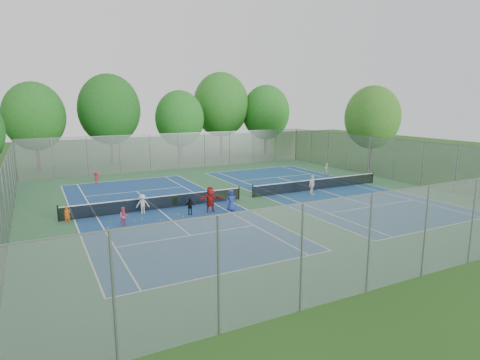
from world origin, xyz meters
The scene contains 38 objects.
ground centered at (0.00, 0.00, 0.00)m, with size 120.00×120.00×0.00m, color #224D18.
court_pad centered at (0.00, 0.00, 0.01)m, with size 32.00×32.00×0.01m, color #30653D.
court_left centered at (-7.00, 0.00, 0.02)m, with size 10.97×23.77×0.01m, color navy.
court_right centered at (7.00, 0.00, 0.02)m, with size 10.97×23.77×0.01m, color navy.
net_left centered at (-7.00, 0.00, 0.46)m, with size 12.87×0.10×0.91m, color black.
net_right centered at (7.00, 0.00, 0.46)m, with size 12.87×0.10×0.91m, color black.
fence_north centered at (0.00, 16.00, 2.00)m, with size 32.00×0.10×4.00m, color gray.
fence_south centered at (0.00, -16.00, 2.00)m, with size 32.00×0.10×4.00m, color gray.
fence_west centered at (-16.00, 0.00, 2.00)m, with size 32.00×0.10×4.00m, color gray.
fence_east centered at (16.00, 0.00, 2.00)m, with size 32.00×0.10×4.00m, color gray.
tree_nw centered at (-14.00, 22.00, 5.89)m, with size 6.40×6.40×9.58m.
tree_nl centered at (-6.00, 23.00, 6.54)m, with size 7.20×7.20×10.69m.
tree_nc centered at (2.00, 21.00, 5.39)m, with size 6.00×6.00×8.85m.
tree_nr centered at (9.00, 24.00, 7.04)m, with size 7.60×7.60×11.42m.
tree_ne centered at (15.00, 22.00, 5.97)m, with size 6.60×6.60×9.77m.
tree_side_e centered at (19.00, 6.00, 5.74)m, with size 6.00×6.00×9.20m.
ball_crate centered at (-8.02, 0.70, 0.17)m, with size 0.39×0.39×0.34m, color #1650A9.
ball_hopper centered at (-5.50, 0.82, 0.30)m, with size 0.30×0.30×0.59m, color #227E33.
student_a centered at (-12.89, -0.60, 0.54)m, with size 0.39×0.26×1.07m, color #E55615.
student_b centered at (-9.91, -2.85, 0.60)m, with size 0.58×0.45×1.20m, color #D25173.
student_c centered at (-8.21, -0.60, 0.67)m, with size 0.86×0.49×1.33m, color silver.
student_d centered at (-5.50, -2.34, 0.57)m, with size 0.67×0.28×1.14m, color black.
student_e centered at (-2.62, -2.73, 0.75)m, with size 0.73×0.48×1.50m, color #293D96.
student_f centered at (-3.99, -2.31, 0.88)m, with size 1.63×0.52×1.76m, color #A61C17.
child_far_baseline centered at (-9.53, 11.25, 0.56)m, with size 0.73×0.42×1.13m, color #AF192B.
instructor centered at (10.91, 3.69, 0.76)m, with size 0.55×0.36×1.52m, color gray.
teen_court_b centered at (5.32, -1.38, 0.81)m, with size 0.95×0.40×1.62m, color white.
tennis_ball_0 centered at (-6.16, -2.78, 0.03)m, with size 0.07×0.07×0.07m, color #E9F338.
tennis_ball_1 centered at (-9.82, -2.38, 0.03)m, with size 0.07×0.07×0.07m, color #BFDB33.
tennis_ball_2 centered at (-3.87, -3.82, 0.03)m, with size 0.07×0.07×0.07m, color yellow.
tennis_ball_3 centered at (-6.19, -1.97, 0.03)m, with size 0.07×0.07×0.07m, color yellow.
tennis_ball_4 centered at (-10.90, -2.92, 0.03)m, with size 0.07×0.07×0.07m, color #D0E535.
tennis_ball_5 centered at (-5.46, -4.96, 0.03)m, with size 0.07×0.07×0.07m, color #D9F238.
tennis_ball_6 centered at (-7.66, -2.77, 0.03)m, with size 0.07×0.07×0.07m, color #CAE635.
tennis_ball_7 centered at (-9.14, -2.15, 0.03)m, with size 0.07×0.07×0.07m, color #C0D431.
tennis_ball_8 centered at (-8.61, -1.95, 0.03)m, with size 0.07×0.07×0.07m, color yellow.
tennis_ball_9 centered at (-3.73, -5.97, 0.03)m, with size 0.07×0.07×0.07m, color #CCEC36.
tennis_ball_10 centered at (-10.54, -1.82, 0.03)m, with size 0.07×0.07×0.07m, color yellow.
Camera 1 is at (-14.43, -26.77, 7.38)m, focal length 30.00 mm.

